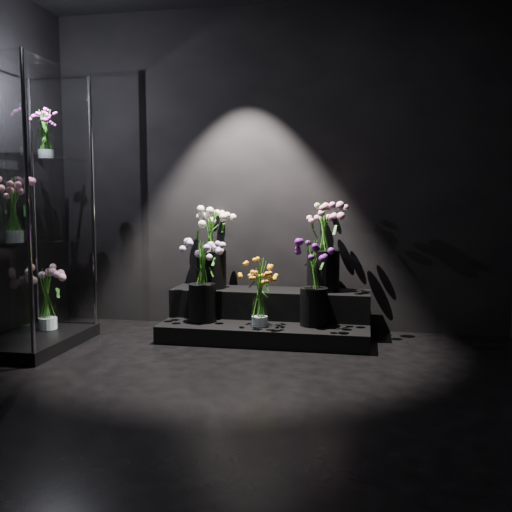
# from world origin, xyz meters

# --- Properties ---
(floor) EXTENTS (4.00, 4.00, 0.00)m
(floor) POSITION_xyz_m (0.00, 0.00, 0.00)
(floor) COLOR black
(floor) RESTS_ON ground
(wall_back) EXTENTS (4.00, 0.00, 4.00)m
(wall_back) POSITION_xyz_m (0.00, 2.00, 1.40)
(wall_back) COLOR black
(wall_back) RESTS_ON floor
(display_riser) EXTENTS (1.68, 0.75, 0.37)m
(display_riser) POSITION_xyz_m (0.01, 1.66, 0.16)
(display_riser) COLOR black
(display_riser) RESTS_ON floor
(display_case) EXTENTS (0.58, 0.97, 2.13)m
(display_case) POSITION_xyz_m (-1.69, 0.95, 1.06)
(display_case) COLOR black
(display_case) RESTS_ON floor
(bouquet_orange_bells) EXTENTS (0.29, 0.29, 0.54)m
(bouquet_orange_bells) POSITION_xyz_m (-0.01, 1.39, 0.42)
(bouquet_orange_bells) COLOR white
(bouquet_orange_bells) RESTS_ON display_riser
(bouquet_lilac) EXTENTS (0.47, 0.47, 0.66)m
(bouquet_lilac) POSITION_xyz_m (-0.50, 1.47, 0.53)
(bouquet_lilac) COLOR black
(bouquet_lilac) RESTS_ON display_riser
(bouquet_purple) EXTENTS (0.37, 0.37, 0.67)m
(bouquet_purple) POSITION_xyz_m (0.41, 1.50, 0.52)
(bouquet_purple) COLOR black
(bouquet_purple) RESTS_ON display_riser
(bouquet_cream_roses) EXTENTS (0.44, 0.44, 0.69)m
(bouquet_cream_roses) POSITION_xyz_m (-0.51, 1.76, 0.77)
(bouquet_cream_roses) COLOR black
(bouquet_cream_roses) RESTS_ON display_riser
(bouquet_pink_roses) EXTENTS (0.43, 0.43, 0.74)m
(bouquet_pink_roses) POSITION_xyz_m (0.45, 1.80, 0.78)
(bouquet_pink_roses) COLOR black
(bouquet_pink_roses) RESTS_ON display_riser
(bouquet_case_pink) EXTENTS (0.29, 0.29, 0.47)m
(bouquet_case_pink) POSITION_xyz_m (-1.71, 0.76, 1.08)
(bouquet_case_pink) COLOR white
(bouquet_case_pink) RESTS_ON display_case
(bouquet_case_magenta) EXTENTS (0.26, 0.26, 0.38)m
(bouquet_case_magenta) POSITION_xyz_m (-1.66, 1.13, 1.65)
(bouquet_case_magenta) COLOR white
(bouquet_case_magenta) RESTS_ON display_case
(bouquet_case_base_pink) EXTENTS (0.34, 0.34, 0.50)m
(bouquet_case_base_pink) POSITION_xyz_m (-1.70, 1.14, 0.36)
(bouquet_case_base_pink) COLOR white
(bouquet_case_base_pink) RESTS_ON display_case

